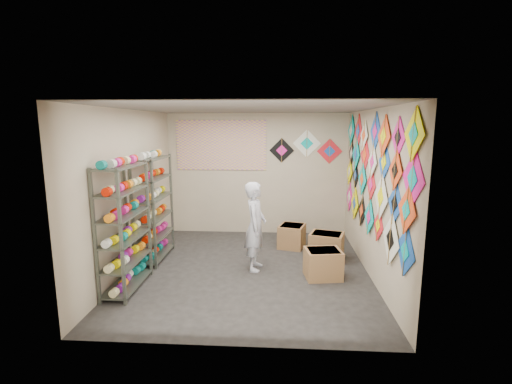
# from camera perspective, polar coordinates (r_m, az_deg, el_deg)

# --- Properties ---
(ground) EXTENTS (4.50, 4.50, 0.00)m
(ground) POSITION_cam_1_polar(r_m,az_deg,el_deg) (6.50, -1.07, -11.81)
(ground) COLOR black
(room_walls) EXTENTS (4.50, 4.50, 4.50)m
(room_walls) POSITION_cam_1_polar(r_m,az_deg,el_deg) (6.08, -1.12, 2.70)
(room_walls) COLOR tan
(room_walls) RESTS_ON ground
(shelf_rack_front) EXTENTS (0.40, 1.10, 1.90)m
(shelf_rack_front) POSITION_cam_1_polar(r_m,az_deg,el_deg) (5.83, -19.60, -5.21)
(shelf_rack_front) COLOR #4C5147
(shelf_rack_front) RESTS_ON ground
(shelf_rack_back) EXTENTS (0.40, 1.10, 1.90)m
(shelf_rack_back) POSITION_cam_1_polar(r_m,az_deg,el_deg) (7.01, -15.47, -2.43)
(shelf_rack_back) COLOR #4C5147
(shelf_rack_back) RESTS_ON ground
(string_spools) EXTENTS (0.12, 2.36, 0.12)m
(string_spools) POSITION_cam_1_polar(r_m,az_deg,el_deg) (6.39, -17.39, -2.87)
(string_spools) COLOR #E72192
(string_spools) RESTS_ON ground
(kite_wall_display) EXTENTS (0.06, 4.30, 2.05)m
(kite_wall_display) POSITION_cam_1_polar(r_m,az_deg,el_deg) (6.21, 17.39, 2.53)
(kite_wall_display) COLOR #174FB0
(kite_wall_display) RESTS_ON room_walls
(back_wall_kites) EXTENTS (1.60, 0.02, 0.76)m
(back_wall_kites) POSITION_cam_1_polar(r_m,az_deg,el_deg) (8.28, 7.72, 6.72)
(back_wall_kites) COLOR black
(back_wall_kites) RESTS_ON room_walls
(poster) EXTENTS (2.00, 0.01, 1.10)m
(poster) POSITION_cam_1_polar(r_m,az_deg,el_deg) (8.35, -5.40, 7.18)
(poster) COLOR #9751B0
(poster) RESTS_ON room_walls
(shopkeeper) EXTENTS (0.60, 0.44, 1.52)m
(shopkeeper) POSITION_cam_1_polar(r_m,az_deg,el_deg) (6.29, -0.09, -5.28)
(shopkeeper) COLOR silver
(shopkeeper) RESTS_ON ground
(carton_a) EXTENTS (0.62, 0.54, 0.47)m
(carton_a) POSITION_cam_1_polar(r_m,az_deg,el_deg) (6.20, 10.26, -10.80)
(carton_a) COLOR #9C7044
(carton_a) RESTS_ON ground
(carton_b) EXTENTS (0.71, 0.63, 0.48)m
(carton_b) POSITION_cam_1_polar(r_m,az_deg,el_deg) (7.04, 10.77, -8.14)
(carton_b) COLOR #9C7044
(carton_b) RESTS_ON ground
(carton_c) EXTENTS (0.60, 0.63, 0.46)m
(carton_c) POSITION_cam_1_polar(r_m,az_deg,el_deg) (7.58, 5.53, -6.76)
(carton_c) COLOR #9C7044
(carton_c) RESTS_ON ground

